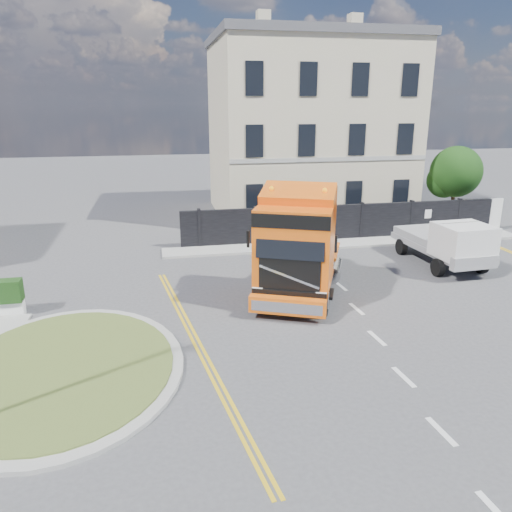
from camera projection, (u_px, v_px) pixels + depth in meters
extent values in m
plane|color=#424244|center=(277.00, 311.00, 18.33)|extent=(120.00, 120.00, 0.00)
cylinder|color=#969691|center=(63.00, 370.00, 14.18)|extent=(6.80, 6.80, 0.12)
cylinder|color=#3A5321|center=(63.00, 367.00, 14.16)|extent=(6.20, 6.20, 0.05)
cube|color=black|center=(344.00, 222.00, 27.61)|extent=(18.00, 0.25, 2.00)
cube|color=silver|center=(481.00, 216.00, 29.22)|extent=(2.60, 0.12, 2.00)
cube|color=#C2B49A|center=(307.00, 132.00, 33.32)|extent=(12.00, 10.00, 11.00)
cube|color=#4B4B50|center=(309.00, 39.00, 31.64)|extent=(12.30, 10.30, 0.50)
cube|color=#C2B49A|center=(263.00, 24.00, 30.85)|extent=(0.80, 0.80, 1.60)
cube|color=#C2B49A|center=(355.00, 27.00, 31.99)|extent=(0.80, 0.80, 1.60)
cylinder|color=#382619|center=(452.00, 203.00, 31.97)|extent=(0.24, 0.24, 2.40)
sphere|color=black|center=(456.00, 172.00, 31.39)|extent=(3.20, 3.20, 3.20)
sphere|color=black|center=(444.00, 181.00, 31.84)|extent=(2.20, 2.20, 2.20)
cube|color=#969691|center=(349.00, 243.00, 27.04)|extent=(20.00, 1.60, 0.12)
cube|color=black|center=(301.00, 268.00, 20.59)|extent=(5.16, 7.28, 0.49)
cube|color=orange|center=(296.00, 245.00, 18.39)|extent=(3.60, 3.65, 3.02)
cube|color=orange|center=(300.00, 206.00, 19.08)|extent=(2.86, 1.98, 1.51)
cube|color=black|center=(290.00, 243.00, 16.97)|extent=(2.20, 1.02, 1.13)
cube|color=orange|center=(287.00, 306.00, 17.28)|extent=(2.62, 1.43, 0.59)
cylinder|color=black|center=(260.00, 295.00, 18.34)|extent=(0.77, 1.17, 1.12)
cylinder|color=gray|center=(260.00, 295.00, 18.34)|extent=(0.60, 0.72, 0.62)
cylinder|color=black|center=(323.00, 300.00, 17.86)|extent=(0.77, 1.17, 1.12)
cylinder|color=gray|center=(323.00, 300.00, 17.86)|extent=(0.60, 0.72, 0.62)
cylinder|color=black|center=(278.00, 264.00, 21.91)|extent=(0.77, 1.17, 1.12)
cylinder|color=gray|center=(278.00, 264.00, 21.91)|extent=(0.60, 0.72, 0.62)
cylinder|color=black|center=(331.00, 267.00, 21.43)|extent=(0.77, 1.17, 1.12)
cylinder|color=gray|center=(331.00, 267.00, 21.43)|extent=(0.60, 0.72, 0.62)
cylinder|color=black|center=(283.00, 255.00, 23.12)|extent=(0.77, 1.17, 1.12)
cylinder|color=gray|center=(283.00, 255.00, 23.12)|extent=(0.60, 0.72, 0.62)
cylinder|color=black|center=(333.00, 259.00, 22.64)|extent=(0.77, 1.17, 1.12)
cylinder|color=gray|center=(333.00, 259.00, 22.64)|extent=(0.60, 0.72, 0.62)
cube|color=gray|center=(440.00, 247.00, 23.64)|extent=(2.44, 5.56, 0.28)
cube|color=silver|center=(463.00, 241.00, 21.83)|extent=(2.26, 2.16, 1.48)
cylinder|color=black|center=(438.00, 267.00, 21.95)|extent=(0.28, 0.79, 0.79)
cylinder|color=black|center=(482.00, 264.00, 22.36)|extent=(0.28, 0.79, 0.79)
cylinder|color=black|center=(401.00, 247.00, 25.15)|extent=(0.28, 0.79, 0.79)
cylinder|color=black|center=(440.00, 244.00, 25.56)|extent=(0.28, 0.79, 0.79)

